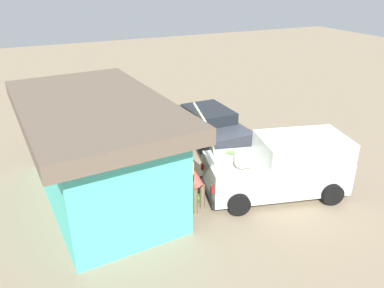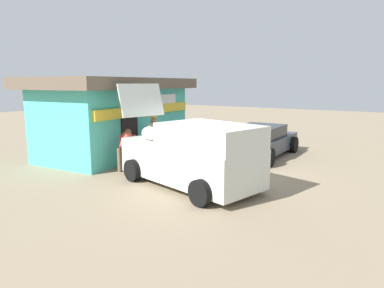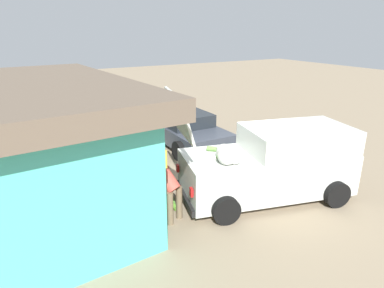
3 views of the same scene
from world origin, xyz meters
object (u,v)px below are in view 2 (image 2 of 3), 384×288
Objects in this scene: parked_sedan at (259,141)px; paint_bucket at (198,150)px; vendor_standing at (154,136)px; storefront_bar at (116,115)px; unloaded_banana_pile at (136,162)px; customer_bending at (126,146)px; delivery_van at (192,155)px.

parked_sedan reaches higher than paint_bucket.
vendor_standing is 4.15× the size of paint_bucket.
vendor_standing is at bearing -99.37° from storefront_bar.
storefront_bar is 4.18× the size of vendor_standing.
parked_sedan is 10.74× the size of paint_bucket.
customer_bending is at bearing 177.92° from unloaded_banana_pile.
storefront_bar is at bearing 58.34° from unloaded_banana_pile.
storefront_bar reaches higher than delivery_van.
customer_bending is at bearing 148.61° from parked_sedan.
parked_sedan is at bearing -61.57° from storefront_bar.
delivery_van reaches higher than unloaded_banana_pile.
storefront_bar is 17.37× the size of paint_bucket.
delivery_van reaches higher than vendor_standing.
parked_sedan is at bearing -31.39° from customer_bending.
paint_bucket is (-1.23, 2.18, -0.39)m from parked_sedan.
parked_sedan is 2.53m from paint_bucket.
storefront_bar is 2.45m from vendor_standing.
delivery_van is 5.00m from parked_sedan.
unloaded_banana_pile reaches higher than paint_bucket.
vendor_standing is (1.79, 2.87, 0.07)m from delivery_van.
customer_bending is at bearing 179.91° from vendor_standing.
customer_bending reaches higher than parked_sedan.
parked_sedan is 5.14m from unloaded_banana_pile.
storefront_bar is at bearing 67.34° from delivery_van.
vendor_standing is at bearing 138.14° from parked_sedan.
parked_sedan is 5.41× the size of unloaded_banana_pile.
unloaded_banana_pile is (-4.26, 2.85, -0.39)m from parked_sedan.
storefront_bar reaches higher than customer_bending.
unloaded_banana_pile is 3.10m from paint_bucket.
storefront_bar is 3.70m from paint_bucket.
vendor_standing is at bearing -0.09° from customer_bending.
paint_bucket is at bearing -12.56° from unloaded_banana_pile.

